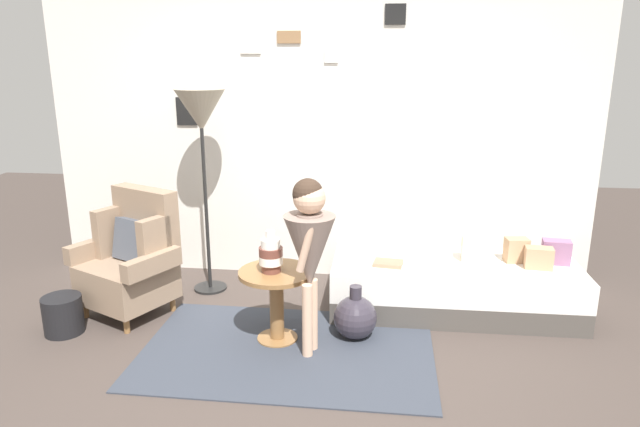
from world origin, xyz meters
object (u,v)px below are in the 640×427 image
object	(u,v)px
side_table	(276,292)
book_on_daybed	(388,263)
armchair	(133,259)
daybed	(453,286)
person_child	(310,244)
floor_lamp	(201,118)
magazine_basket	(63,315)
vase_striped	(271,255)
demijohn_near	(355,317)

from	to	relation	value
side_table	book_on_daybed	distance (m)	0.94
armchair	daybed	world-z (taller)	armchair
daybed	person_child	xyz separation A→B (m)	(-1.04, -0.82, 0.59)
floor_lamp	magazine_basket	size ratio (longest dim) A/B	6.09
armchair	vase_striped	world-z (taller)	armchair
vase_striped	daybed	bearing A→B (deg)	27.31
floor_lamp	armchair	bearing A→B (deg)	-132.15
floor_lamp	person_child	distance (m)	1.58
demijohn_near	magazine_basket	distance (m)	2.13
armchair	side_table	xyz separation A→B (m)	(1.20, -0.34, -0.07)
daybed	side_table	xyz separation A→B (m)	(-1.29, -0.67, 0.17)
daybed	book_on_daybed	bearing A→B (deg)	-166.21
vase_striped	book_on_daybed	xyz separation A→B (m)	(0.80, 0.56, -0.23)
daybed	floor_lamp	size ratio (longest dim) A/B	1.12
person_child	demijohn_near	bearing A→B (deg)	41.04
armchair	book_on_daybed	bearing A→B (deg)	5.73
vase_striped	demijohn_near	bearing A→B (deg)	11.26
armchair	person_child	world-z (taller)	person_child
armchair	floor_lamp	world-z (taller)	floor_lamp
vase_striped	magazine_basket	bearing A→B (deg)	-177.79
vase_striped	floor_lamp	size ratio (longest dim) A/B	0.17
armchair	person_child	xyz separation A→B (m)	(1.46, -0.50, 0.35)
person_child	book_on_daybed	world-z (taller)	person_child
floor_lamp	magazine_basket	bearing A→B (deg)	-131.86
magazine_basket	side_table	bearing A→B (deg)	2.80
side_table	person_child	size ratio (longest dim) A/B	0.43
daybed	person_child	distance (m)	1.45
daybed	magazine_basket	bearing A→B (deg)	-165.47
book_on_daybed	demijohn_near	world-z (taller)	book_on_daybed
demijohn_near	armchair	bearing A→B (deg)	172.13
daybed	floor_lamp	bearing A→B (deg)	175.35
armchair	floor_lamp	xyz separation A→B (m)	(0.45, 0.49, 1.04)
side_table	vase_striped	xyz separation A→B (m)	(-0.03, -0.02, 0.28)
side_table	book_on_daybed	world-z (taller)	side_table
floor_lamp	book_on_daybed	distance (m)	1.89
side_table	demijohn_near	distance (m)	0.60
side_table	book_on_daybed	size ratio (longest dim) A/B	2.38
person_child	book_on_daybed	distance (m)	0.94
daybed	magazine_basket	size ratio (longest dim) A/B	6.81
daybed	side_table	world-z (taller)	side_table
side_table	person_child	world-z (taller)	person_child
armchair	magazine_basket	xyz separation A→B (m)	(-0.37, -0.42, -0.30)
daybed	demijohn_near	distance (m)	0.94
daybed	side_table	size ratio (longest dim) A/B	3.64
daybed	magazine_basket	distance (m)	2.96
side_table	demijohn_near	size ratio (longest dim) A/B	1.32
armchair	floor_lamp	distance (m)	1.24
side_table	floor_lamp	world-z (taller)	floor_lamp
vase_striped	floor_lamp	world-z (taller)	floor_lamp
demijohn_near	floor_lamp	bearing A→B (deg)	150.60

